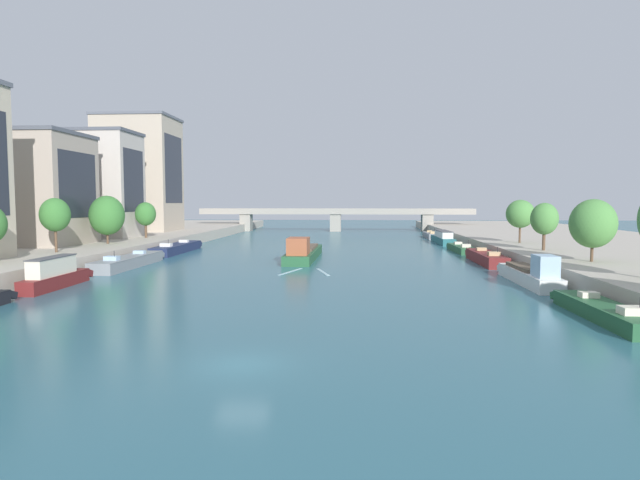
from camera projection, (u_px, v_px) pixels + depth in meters
name	position (u px, v px, depth m)	size (l,w,h in m)	color
ground_plane	(242.00, 365.00, 25.40)	(400.00, 400.00, 0.00)	#2D6070
quay_left	(55.00, 245.00, 82.91)	(36.00, 170.00, 1.90)	#B7AD9E
quay_right	(606.00, 249.00, 77.21)	(36.00, 170.00, 1.90)	#B7AD9E
barge_midriver	(303.00, 252.00, 71.72)	(3.75, 19.84, 3.31)	#235633
wake_behind_barge	(307.00, 272.00, 58.87)	(5.60, 5.92, 0.03)	#A0CCD6
moored_boat_left_lone	(55.00, 275.00, 47.84)	(1.86, 10.41, 2.89)	maroon
moored_boat_left_near	(129.00, 261.00, 63.45)	(2.83, 16.11, 2.38)	gray
moored_boat_left_far	(177.00, 248.00, 81.48)	(2.90, 16.81, 2.39)	#1E284C
moored_boat_right_downstream	(604.00, 311.00, 35.25)	(2.64, 12.42, 2.15)	#235633
moored_boat_right_midway	(530.00, 274.00, 49.98)	(2.34, 13.81, 3.17)	silver
moored_boat_right_gap_after	(486.00, 258.00, 67.22)	(2.63, 14.21, 2.46)	maroon
moored_boat_right_end	(461.00, 248.00, 82.46)	(2.55, 12.05, 2.09)	#235633
moored_boat_right_lone	(443.00, 238.00, 98.62)	(2.58, 14.31, 2.43)	#23666B
moored_boat_right_near	(431.00, 235.00, 113.22)	(2.27, 10.97, 2.24)	gray
tree_left_end_of_row	(55.00, 215.00, 61.44)	(3.40, 3.40, 6.33)	brown
tree_left_second	(107.00, 215.00, 73.89)	(4.78, 4.78, 6.72)	brown
tree_left_by_lamp	(146.00, 214.00, 86.09)	(3.32, 3.32, 5.79)	brown
tree_right_midway	(593.00, 224.00, 51.94)	(4.39, 4.39, 6.16)	brown
tree_right_past_mid	(544.00, 219.00, 63.98)	(3.25, 3.25, 5.76)	brown
tree_right_distant	(520.00, 214.00, 75.52)	(3.96, 3.96, 6.16)	brown
building_left_middle	(36.00, 189.00, 72.51)	(12.38, 12.33, 15.34)	#A89989
building_left_tall	(91.00, 184.00, 87.50)	(15.06, 9.78, 17.46)	#BCB2A8
building_left_far_end	(139.00, 174.00, 106.80)	(14.79, 12.53, 22.92)	#B2A38E
bridge_far	(336.00, 216.00, 138.72)	(71.52, 4.40, 5.97)	gray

